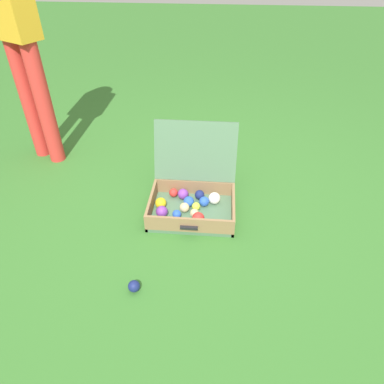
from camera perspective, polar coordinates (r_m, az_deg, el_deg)
The scene contains 4 objects.
ground_plane at distance 2.38m, azimuth 0.90°, elevation -4.29°, with size 16.00×16.00×0.00m, color #336B28.
open_suitcase at distance 2.40m, azimuth -0.03°, elevation -0.39°, with size 0.57×0.57×0.53m.
stray_ball_on_grass at distance 1.98m, azimuth -9.31°, elevation -14.72°, with size 0.06×0.06×0.06m, color navy.
bystander_person at distance 2.90m, azimuth -26.67°, elevation 23.03°, with size 0.37×0.31×1.80m.
Camera 1 is at (0.12, -1.78, 1.57)m, focal length 33.17 mm.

